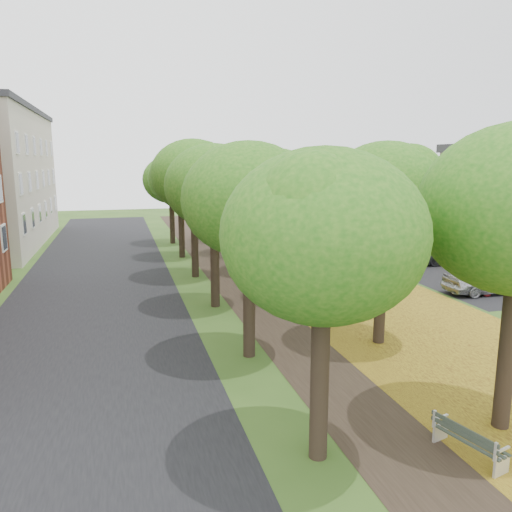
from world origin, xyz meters
TOP-DOWN VIEW (x-y plane):
  - ground at (0.00, 0.00)m, footprint 120.00×120.00m
  - street_asphalt at (-7.50, 15.00)m, footprint 8.00×70.00m
  - footpath at (0.00, 15.00)m, footprint 3.20×70.00m
  - leaf_verge at (5.00, 15.00)m, footprint 7.50×70.00m
  - parking_lot at (13.50, 16.00)m, footprint 9.00×16.00m
  - tree_row_west at (-2.20, 15.00)m, footprint 4.38×34.38m
  - tree_row_east at (2.60, 15.00)m, footprint 4.38×34.38m
  - bench at (0.94, -0.91)m, footprint 0.90×1.75m
  - car_silver at (11.00, 10.68)m, footprint 4.22×1.84m
  - car_red at (11.88, 10.66)m, footprint 3.93×1.60m
  - car_grey at (11.00, 17.71)m, footprint 4.89×2.39m
  - car_white at (12.20, 19.28)m, footprint 5.18×2.69m

SIDE VIEW (x-z plane):
  - ground at x=0.00m, z-range 0.00..0.00m
  - street_asphalt at x=-7.50m, z-range 0.00..0.01m
  - parking_lot at x=13.50m, z-range 0.00..0.01m
  - footpath at x=0.00m, z-range 0.00..0.01m
  - leaf_verge at x=5.00m, z-range 0.00..0.01m
  - bench at x=0.94m, z-range 0.02..0.81m
  - car_red at x=11.88m, z-range 0.00..1.27m
  - car_grey at x=11.00m, z-range 0.00..1.37m
  - car_white at x=12.20m, z-range 0.00..1.39m
  - car_silver at x=11.00m, z-range 0.00..1.42m
  - tree_row_west at x=-2.20m, z-range 1.63..8.67m
  - tree_row_east at x=2.60m, z-range 1.63..8.67m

